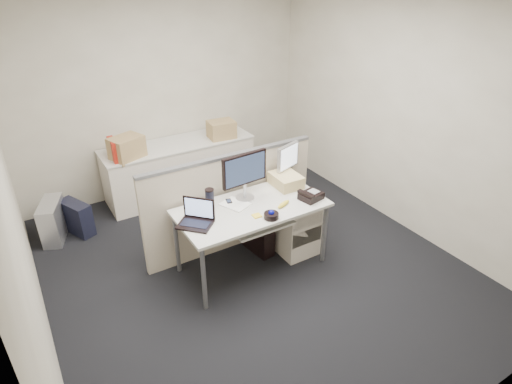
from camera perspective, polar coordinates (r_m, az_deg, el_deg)
floor at (r=4.67m, az=-0.54°, el=-9.76°), size 4.00×4.50×0.01m
wall_back at (r=5.92m, az=-12.13°, el=12.87°), size 4.00×0.02×2.70m
wall_front at (r=2.58m, az=26.44°, el=-11.67°), size 4.00×0.02×2.70m
wall_left at (r=3.51m, az=-29.96°, el=-1.62°), size 0.02×4.50×2.70m
wall_right at (r=5.22m, az=18.91°, el=9.88°), size 0.02×4.50×2.70m
desk at (r=4.28m, az=-0.58°, el=-2.73°), size 1.50×0.75×0.73m
keyboard_tray at (r=4.18m, az=0.69°, el=-4.34°), size 0.62×0.32×0.02m
drawer_pedestal at (r=4.76m, az=4.85°, el=-4.15°), size 0.40×0.55×0.65m
cubicle_partition at (r=4.68m, az=-3.36°, el=-1.50°), size 2.00×0.06×1.10m
back_counter at (r=5.97m, az=-10.09°, el=3.05°), size 2.00×0.60×0.72m
monitor_main at (r=4.28m, az=-1.54°, el=2.05°), size 0.51×0.23×0.50m
monitor_small at (r=4.71m, az=4.22°, el=3.95°), size 0.37×0.26×0.41m
laptop at (r=3.94m, az=-8.22°, el=-3.02°), size 0.38×0.38×0.23m
trackball at (r=4.06m, az=2.05°, el=-3.17°), size 0.16×0.16×0.05m
desk_phone at (r=4.41m, az=7.34°, el=-0.52°), size 0.25×0.22×0.07m
paper_stack at (r=4.29m, az=-2.78°, el=-1.63°), size 0.30×0.33×0.01m
sticky_pad at (r=4.09m, az=0.11°, el=-3.18°), size 0.08×0.08×0.01m
travel_mug at (r=4.24m, az=-6.19°, el=-0.86°), size 0.09×0.09×0.18m
banana at (r=4.26m, az=3.69°, el=-1.61°), size 0.19×0.11×0.04m
cellphone at (r=4.34m, az=-3.64°, el=-1.27°), size 0.08×0.11×0.01m
manila_folders at (r=4.63m, az=4.00°, el=1.60°), size 0.28×0.36×0.13m
keyboard at (r=4.17m, az=-0.18°, el=-4.00°), size 0.49×0.18×0.03m
pc_tower_desk at (r=4.78m, az=0.29°, el=-5.92°), size 0.21×0.42×0.37m
pc_tower_spare_dark at (r=5.50m, az=-22.80°, el=-3.17°), size 0.33×0.46×0.40m
pc_tower_spare_silver at (r=5.49m, az=-25.42°, el=-3.46°), size 0.36×0.54×0.47m
cardboard_box_left at (r=5.48m, az=-16.84°, el=5.62°), size 0.46×0.40×0.29m
cardboard_box_right at (r=5.90m, az=-4.63°, el=8.23°), size 0.38×0.31×0.25m
red_binder at (r=5.47m, az=-18.45°, el=5.28°), size 0.08×0.30×0.28m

